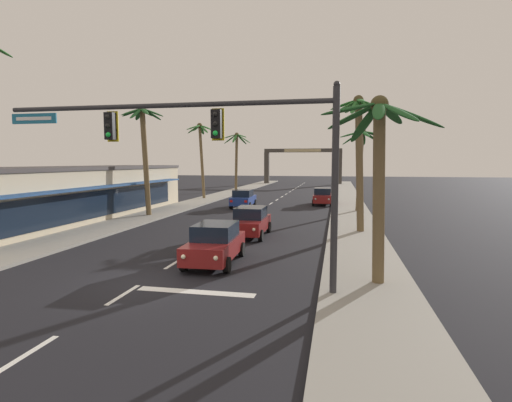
% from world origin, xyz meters
% --- Properties ---
extents(ground_plane, '(220.00, 220.00, 0.00)m').
position_xyz_m(ground_plane, '(0.00, 0.00, 0.00)').
color(ground_plane, black).
extents(sidewalk_right, '(3.20, 110.00, 0.14)m').
position_xyz_m(sidewalk_right, '(7.80, 20.00, 0.07)').
color(sidewalk_right, gray).
rests_on(sidewalk_right, ground).
extents(sidewalk_left, '(3.20, 110.00, 0.14)m').
position_xyz_m(sidewalk_left, '(-7.80, 20.00, 0.07)').
color(sidewalk_left, gray).
rests_on(sidewalk_left, ground).
extents(lane_markings, '(4.28, 89.53, 0.01)m').
position_xyz_m(lane_markings, '(0.44, 20.49, 0.00)').
color(lane_markings, silver).
rests_on(lane_markings, ground).
extents(traffic_signal_mast, '(11.59, 0.41, 6.71)m').
position_xyz_m(traffic_signal_mast, '(2.90, -0.16, 4.91)').
color(traffic_signal_mast, '#2D2D33').
rests_on(traffic_signal_mast, ground).
extents(sedan_lead_at_stop_bar, '(2.07, 4.50, 1.68)m').
position_xyz_m(sedan_lead_at_stop_bar, '(1.68, 3.21, 0.85)').
color(sedan_lead_at_stop_bar, maroon).
rests_on(sedan_lead_at_stop_bar, ground).
extents(sedan_third_in_queue, '(2.00, 4.47, 1.68)m').
position_xyz_m(sedan_third_in_queue, '(1.82, 9.61, 0.85)').
color(sedan_third_in_queue, maroon).
rests_on(sedan_third_in_queue, ground).
extents(sedan_oncoming_far, '(2.04, 4.49, 1.68)m').
position_xyz_m(sedan_oncoming_far, '(-1.99, 23.86, 0.85)').
color(sedan_oncoming_far, navy).
rests_on(sedan_oncoming_far, ground).
extents(sedan_parked_nearest_kerb, '(2.01, 4.48, 1.68)m').
position_xyz_m(sedan_parked_nearest_kerb, '(5.25, 27.77, 0.85)').
color(sedan_parked_nearest_kerb, maroon).
rests_on(sedan_parked_nearest_kerb, ground).
extents(palm_left_second, '(3.38, 3.29, 8.63)m').
position_xyz_m(palm_left_second, '(-8.04, 16.19, 5.83)').
color(palm_left_second, brown).
rests_on(palm_left_second, ground).
extents(palm_left_third, '(3.12, 3.24, 8.68)m').
position_xyz_m(palm_left_third, '(-8.66, 31.11, 6.26)').
color(palm_left_third, brown).
rests_on(palm_left_third, ground).
extents(palm_left_farthest, '(4.62, 4.37, 8.65)m').
position_xyz_m(palm_left_farthest, '(-8.25, 46.02, 5.99)').
color(palm_left_farthest, brown).
rests_on(palm_left_farthest, ground).
extents(palm_right_nearest, '(4.04, 4.10, 6.47)m').
position_xyz_m(palm_right_nearest, '(8.03, 1.25, 4.55)').
color(palm_right_nearest, brown).
rests_on(palm_right_nearest, ground).
extents(palm_right_second, '(3.31, 3.43, 8.15)m').
position_xyz_m(palm_right_second, '(7.88, 11.77, 5.55)').
color(palm_right_second, brown).
rests_on(palm_right_second, ground).
extents(palm_right_third, '(3.80, 3.76, 7.09)m').
position_xyz_m(palm_right_third, '(8.63, 22.26, 5.29)').
color(palm_right_third, brown).
rests_on(palm_right_third, ground).
extents(storefront_strip_left, '(6.81, 26.39, 3.94)m').
position_xyz_m(storefront_strip_left, '(-12.27, 12.96, 1.97)').
color(storefront_strip_left, beige).
rests_on(storefront_strip_left, ground).
extents(town_gateway_arch, '(14.88, 0.90, 6.82)m').
position_xyz_m(town_gateway_arch, '(0.00, 65.01, 4.42)').
color(town_gateway_arch, '#423D38').
rests_on(town_gateway_arch, ground).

